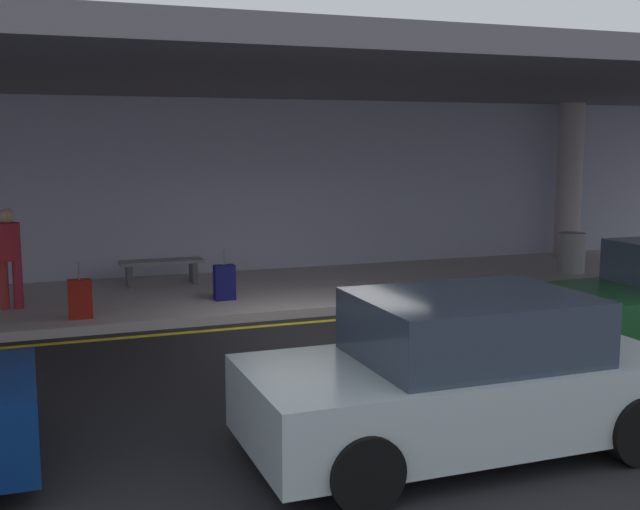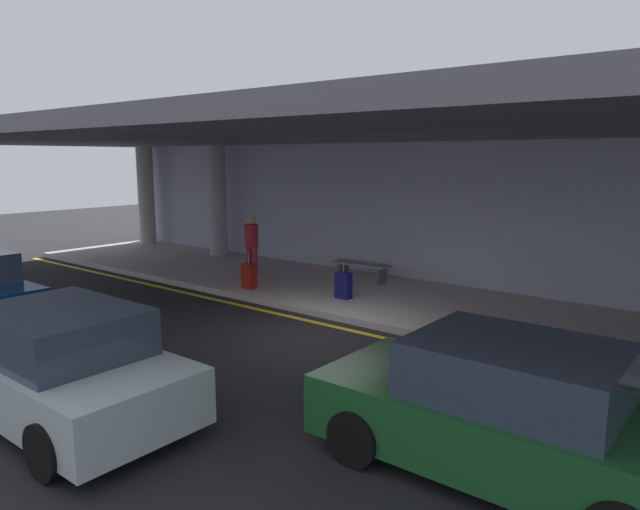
% 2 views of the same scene
% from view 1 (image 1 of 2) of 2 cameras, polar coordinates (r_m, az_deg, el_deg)
% --- Properties ---
extents(ground_plane, '(60.00, 60.00, 0.00)m').
position_cam_1_polar(ground_plane, '(12.30, 0.26, -5.53)').
color(ground_plane, black).
extents(sidewalk, '(26.00, 4.20, 0.15)m').
position_cam_1_polar(sidewalk, '(15.16, -3.86, -2.62)').
color(sidewalk, '#B6AAA9').
rests_on(sidewalk, ground).
extents(lane_stripe_yellow, '(26.00, 0.14, 0.01)m').
position_cam_1_polar(lane_stripe_yellow, '(12.91, -0.78, -4.85)').
color(lane_stripe_yellow, yellow).
rests_on(lane_stripe_yellow, ground).
extents(support_column_center, '(0.60, 0.60, 3.65)m').
position_cam_1_polar(support_column_center, '(19.96, 17.48, 5.12)').
color(support_column_center, '#B8A6A8').
rests_on(support_column_center, sidewalk).
extents(ceiling_overhang, '(28.00, 13.20, 0.30)m').
position_cam_1_polar(ceiling_overhang, '(14.45, -3.44, 12.28)').
color(ceiling_overhang, '#615B63').
rests_on(ceiling_overhang, support_column_far_left).
extents(terminal_back_wall, '(26.00, 0.30, 3.80)m').
position_cam_1_polar(terminal_back_wall, '(17.09, -6.08, 4.75)').
color(terminal_back_wall, '#A8AAC1').
rests_on(terminal_back_wall, ground).
extents(car_silver, '(4.10, 1.92, 1.50)m').
position_cam_1_polar(car_silver, '(7.69, 10.23, -8.63)').
color(car_silver, '#B2C2C4').
rests_on(car_silver, ground).
extents(traveler_with_luggage, '(0.38, 0.38, 1.68)m').
position_cam_1_polar(traveler_with_luggage, '(14.02, -21.45, 0.23)').
color(traveler_with_luggage, maroon).
rests_on(traveler_with_luggage, sidewalk).
extents(suitcase_upright_primary, '(0.36, 0.22, 0.90)m').
position_cam_1_polar(suitcase_upright_primary, '(13.03, -16.86, -3.03)').
color(suitcase_upright_primary, maroon).
rests_on(suitcase_upright_primary, sidewalk).
extents(suitcase_upright_secondary, '(0.36, 0.22, 0.90)m').
position_cam_1_polar(suitcase_upright_secondary, '(14.00, -6.88, -1.97)').
color(suitcase_upright_secondary, '#101254').
rests_on(suitcase_upright_secondary, sidewalk).
extents(bench_metal, '(1.60, 0.50, 0.48)m').
position_cam_1_polar(bench_metal, '(15.68, -11.32, -0.83)').
color(bench_metal, slate).
rests_on(bench_metal, sidewalk).
extents(trash_bin_steel, '(0.56, 0.56, 0.85)m').
position_cam_1_polar(trash_bin_steel, '(17.57, 17.64, 0.16)').
color(trash_bin_steel, gray).
rests_on(trash_bin_steel, sidewalk).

